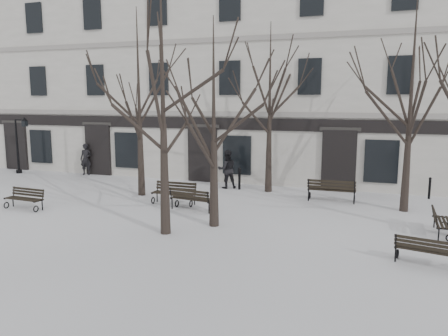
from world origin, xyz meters
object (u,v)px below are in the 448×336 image
at_px(bench_0, 25,198).
at_px(bench_4, 331,189).
at_px(bench_2, 428,250).
at_px(tree_1, 162,68).
at_px(bench_3, 174,192).
at_px(lamp_post, 20,141).
at_px(bench_1, 192,198).
at_px(bench_5, 440,221).
at_px(tree_2, 214,98).

distance_m(bench_0, bench_4, 12.59).
relative_size(bench_2, bench_4, 0.84).
relative_size(tree_1, bench_3, 4.61).
height_order(bench_3, lamp_post, lamp_post).
bearing_deg(bench_1, lamp_post, -12.60).
distance_m(bench_0, bench_2, 14.60).
xyz_separation_m(tree_1, lamp_post, (-13.34, 7.72, -3.39)).
bearing_deg(tree_1, bench_0, 171.29).
height_order(bench_0, bench_5, bench_0).
bearing_deg(bench_0, bench_4, 28.01).
height_order(bench_0, bench_2, bench_0).
distance_m(tree_2, bench_5, 8.41).
xyz_separation_m(tree_2, bench_5, (7.27, 1.51, -3.95)).
bearing_deg(bench_1, bench_5, -173.56).
bearing_deg(bench_3, tree_2, -41.96).
bearing_deg(lamp_post, tree_2, -23.70).
relative_size(bench_1, bench_5, 1.14).
bearing_deg(bench_0, tree_2, 5.47).
xyz_separation_m(bench_0, bench_3, (5.27, 2.72, 0.05)).
height_order(tree_2, bench_3, tree_2).
bearing_deg(tree_1, bench_4, 53.43).
relative_size(bench_0, bench_1, 0.91).
height_order(bench_0, lamp_post, lamp_post).
bearing_deg(tree_1, tree_2, 48.36).
bearing_deg(bench_2, bench_0, 6.81).
bearing_deg(bench_2, lamp_post, -8.75).
xyz_separation_m(tree_2, bench_3, (-2.68, 2.41, -3.89)).
distance_m(tree_2, bench_3, 5.30).
xyz_separation_m(bench_0, bench_1, (6.38, 1.96, 0.04)).
relative_size(bench_0, bench_3, 0.91).
xyz_separation_m(bench_2, lamp_post, (-21.12, 8.02, 1.47)).
relative_size(bench_1, lamp_post, 0.56).
relative_size(bench_2, bench_3, 0.92).
xyz_separation_m(bench_0, bench_5, (15.22, 1.81, -0.01)).
height_order(bench_2, bench_4, bench_4).
distance_m(tree_1, lamp_post, 15.78).
bearing_deg(bench_1, bench_2, 165.41).
bearing_deg(bench_4, bench_0, 23.98).
xyz_separation_m(tree_1, bench_2, (7.78, -0.30, -4.86)).
xyz_separation_m(tree_1, bench_4, (4.68, 6.30, -4.75)).
relative_size(tree_1, lamp_post, 2.56).
relative_size(bench_5, lamp_post, 0.49).
height_order(tree_2, bench_0, tree_2).
relative_size(bench_0, lamp_post, 0.51).
bearing_deg(lamp_post, bench_4, -4.49).
distance_m(tree_1, bench_3, 6.27).
bearing_deg(bench_0, bench_3, 30.54).
relative_size(tree_2, bench_2, 4.15).
height_order(bench_2, bench_3, bench_3).
height_order(bench_1, lamp_post, lamp_post).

